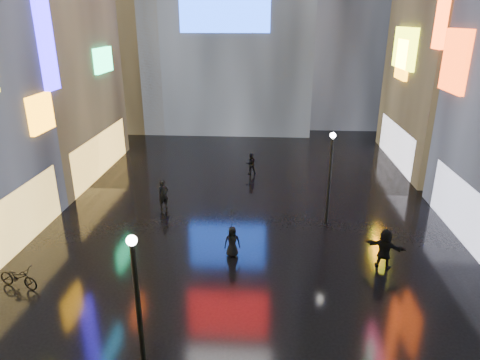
{
  "coord_description": "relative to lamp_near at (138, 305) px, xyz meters",
  "views": [
    {
      "loc": [
        1.0,
        -3.01,
        10.7
      ],
      "look_at": [
        0.0,
        12.0,
        5.0
      ],
      "focal_mm": 32.0,
      "sensor_mm": 36.0,
      "label": 1
    }
  ],
  "objects": [
    {
      "name": "umbrella_2",
      "position": [
        2.07,
        7.79,
        -0.94
      ],
      "size": [
        1.27,
        1.25,
        0.91
      ],
      "primitive_type": "imported",
      "rotation": [
        0.0,
        0.0,
        1.88
      ],
      "color": "black",
      "rests_on": "pedestrian_4"
    },
    {
      "name": "bicycle",
      "position": [
        -6.73,
        4.67,
        -2.44
      ],
      "size": [
        2.02,
        1.12,
        1.0
      ],
      "primitive_type": "imported",
      "rotation": [
        0.0,
        0.0,
        1.32
      ],
      "color": "black",
      "rests_on": "ground"
    },
    {
      "name": "pedestrian_7",
      "position": [
        2.45,
        19.46,
        -2.17
      ],
      "size": [
        0.87,
        0.75,
        1.56
      ],
      "primitive_type": "imported",
      "rotation": [
        0.0,
        0.0,
        3.38
      ],
      "color": "black",
      "rests_on": "ground"
    },
    {
      "name": "lamp_far",
      "position": [
        6.99,
        11.64,
        0.0
      ],
      "size": [
        0.3,
        0.3,
        5.2
      ],
      "color": "black",
      "rests_on": "ground"
    },
    {
      "name": "ground",
      "position": [
        2.62,
        12.96,
        -2.94
      ],
      "size": [
        140.0,
        140.0,
        0.0
      ],
      "primitive_type": "plane",
      "color": "black",
      "rests_on": "ground"
    },
    {
      "name": "pedestrian_4",
      "position": [
        2.07,
        7.79,
        -2.17
      ],
      "size": [
        0.83,
        0.61,
        1.55
      ],
      "primitive_type": "imported",
      "rotation": [
        0.0,
        0.0,
        0.16
      ],
      "color": "black",
      "rests_on": "ground"
    },
    {
      "name": "lamp_near",
      "position": [
        0.0,
        0.0,
        0.0
      ],
      "size": [
        0.3,
        0.3,
        5.2
      ],
      "color": "black",
      "rests_on": "ground"
    },
    {
      "name": "pedestrian_6",
      "position": [
        -2.46,
        12.98,
        -2.05
      ],
      "size": [
        0.78,
        0.75,
        1.8
      ],
      "primitive_type": "imported",
      "rotation": [
        0.0,
        0.0,
        0.7
      ],
      "color": "black",
      "rests_on": "ground"
    },
    {
      "name": "building_left_far",
      "position": [
        -13.36,
        18.96,
        8.04
      ],
      "size": [
        10.28,
        12.0,
        22.0
      ],
      "color": "black",
      "rests_on": "ground"
    },
    {
      "name": "pedestrian_5",
      "position": [
        9.02,
        7.27,
        -1.98
      ],
      "size": [
        1.86,
        1.24,
        1.93
      ],
      "primitive_type": "imported",
      "rotation": [
        0.0,
        0.0,
        2.72
      ],
      "color": "black",
      "rests_on": "ground"
    }
  ]
}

